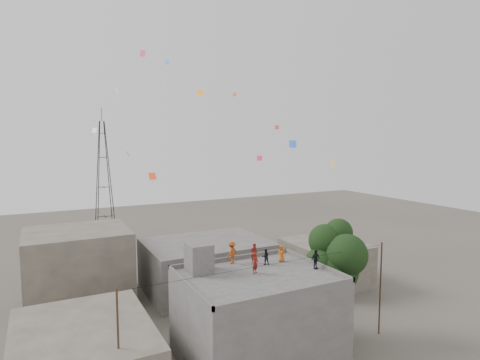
# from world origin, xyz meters

# --- Properties ---
(main_building) EXTENTS (10.00, 8.00, 6.10)m
(main_building) POSITION_xyz_m (0.00, 0.00, 3.05)
(main_building) COLOR #55524F
(main_building) RESTS_ON ground
(parapet) EXTENTS (10.00, 8.00, 0.30)m
(parapet) POSITION_xyz_m (0.00, 0.00, 6.25)
(parapet) COLOR #55524F
(parapet) RESTS_ON main_building
(stair_head_box) EXTENTS (1.60, 1.80, 2.00)m
(stair_head_box) POSITION_xyz_m (-3.20, 2.60, 7.10)
(stair_head_box) COLOR #55524F
(stair_head_box) RESTS_ON main_building
(neighbor_west) EXTENTS (8.00, 10.00, 4.00)m
(neighbor_west) POSITION_xyz_m (-11.00, 2.00, 2.00)
(neighbor_west) COLOR #564E44
(neighbor_west) RESTS_ON ground
(neighbor_north) EXTENTS (12.00, 9.00, 5.00)m
(neighbor_north) POSITION_xyz_m (2.00, 14.00, 2.50)
(neighbor_north) COLOR #55524F
(neighbor_north) RESTS_ON ground
(neighbor_northwest) EXTENTS (9.00, 8.00, 7.00)m
(neighbor_northwest) POSITION_xyz_m (-10.00, 16.00, 3.50)
(neighbor_northwest) COLOR #564E44
(neighbor_northwest) RESTS_ON ground
(neighbor_east) EXTENTS (7.00, 8.00, 4.40)m
(neighbor_east) POSITION_xyz_m (14.00, 10.00, 2.20)
(neighbor_east) COLOR #564E44
(neighbor_east) RESTS_ON ground
(tree) EXTENTS (4.90, 4.60, 9.10)m
(tree) POSITION_xyz_m (7.37, 0.60, 6.10)
(tree) COLOR black
(tree) RESTS_ON ground
(utility_line) EXTENTS (20.12, 0.62, 7.40)m
(utility_line) POSITION_xyz_m (0.50, -1.25, 3.83)
(utility_line) COLOR black
(utility_line) RESTS_ON ground
(transmission_tower) EXTENTS (2.97, 2.97, 20.01)m
(transmission_tower) POSITION_xyz_m (-4.00, 40.00, 9.07)
(transmission_tower) COLOR black
(transmission_tower) RESTS_ON ground
(person_red_adult) EXTENTS (0.56, 0.38, 1.50)m
(person_red_adult) POSITION_xyz_m (1.17, 2.56, 6.85)
(person_red_adult) COLOR #63130F
(person_red_adult) RESTS_ON main_building
(person_orange_child) EXTENTS (0.69, 0.74, 1.27)m
(person_orange_child) POSITION_xyz_m (3.16, 1.86, 6.73)
(person_orange_child) COLOR #C25B16
(person_orange_child) RESTS_ON main_building
(person_dark_child) EXTENTS (0.67, 0.58, 1.16)m
(person_dark_child) POSITION_xyz_m (1.74, 1.83, 6.68)
(person_dark_child) COLOR black
(person_dark_child) RESTS_ON main_building
(person_dark_adult) EXTENTS (0.88, 0.51, 1.41)m
(person_dark_adult) POSITION_xyz_m (4.40, -0.66, 6.80)
(person_dark_adult) COLOR black
(person_dark_adult) RESTS_ON main_building
(person_orange_adult) EXTENTS (1.24, 1.08, 1.67)m
(person_orange_adult) POSITION_xyz_m (-0.36, 3.20, 6.93)
(person_orange_adult) COLOR #AA4113
(person_orange_adult) RESTS_ON main_building
(person_red_child) EXTENTS (0.65, 0.59, 1.49)m
(person_red_child) POSITION_xyz_m (0.10, 0.44, 6.84)
(person_red_child) COLOR maroon
(person_red_child) RESTS_ON main_building
(kites) EXTENTS (16.94, 18.66, 10.59)m
(kites) POSITION_xyz_m (-0.23, 6.76, 16.44)
(kites) COLOR red
(kites) RESTS_ON ground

